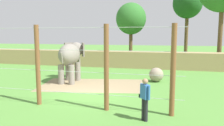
% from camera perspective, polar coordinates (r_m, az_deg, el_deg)
% --- Properties ---
extents(ground_plane, '(120.00, 120.00, 0.00)m').
position_cam_1_polar(ground_plane, '(12.63, -5.98, -8.07)').
color(ground_plane, '#518938').
extents(dirt_patch, '(7.41, 5.21, 0.01)m').
position_cam_1_polar(dirt_patch, '(14.99, -4.95, -5.60)').
color(dirt_patch, '#937F5B').
rests_on(dirt_patch, ground).
extents(embankment_wall, '(36.00, 1.80, 1.64)m').
position_cam_1_polar(embankment_wall, '(23.01, 3.55, 0.98)').
color(embankment_wall, tan).
rests_on(embankment_wall, ground).
extents(elephant, '(1.64, 3.74, 2.77)m').
position_cam_1_polar(elephant, '(16.07, -10.52, 1.79)').
color(elephant, gray).
rests_on(elephant, ground).
extents(enrichment_ball, '(1.01, 1.01, 1.01)m').
position_cam_1_polar(enrichment_ball, '(16.17, 11.28, -2.95)').
color(enrichment_ball, gray).
rests_on(enrichment_ball, ground).
extents(cable_fence, '(9.91, 0.22, 3.79)m').
position_cam_1_polar(cable_fence, '(10.26, -10.46, -0.87)').
color(cable_fence, brown).
rests_on(cable_fence, ground).
extents(zookeeper, '(0.49, 0.48, 1.67)m').
position_cam_1_polar(zookeeper, '(8.77, 8.44, -8.74)').
color(zookeeper, '#232328').
rests_on(zookeeper, ground).
extents(tree_far_left, '(3.74, 3.74, 7.30)m').
position_cam_1_polar(tree_far_left, '(28.39, 4.89, 11.17)').
color(tree_far_left, brown).
rests_on(tree_far_left, ground).
extents(tree_behind_wall, '(3.68, 3.68, 9.25)m').
position_cam_1_polar(tree_behind_wall, '(30.75, 18.79, 14.15)').
color(tree_behind_wall, brown).
rests_on(tree_behind_wall, ground).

